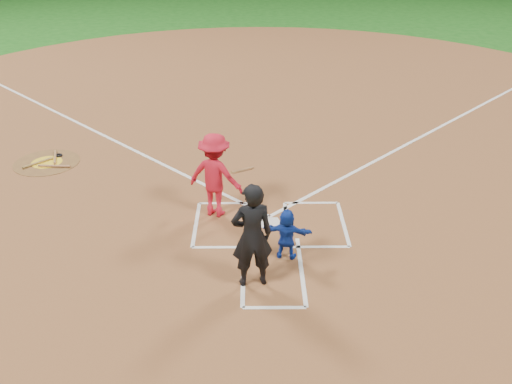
{
  "coord_description": "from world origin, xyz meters",
  "views": [
    {
      "loc": [
        -0.37,
        -10.53,
        6.38
      ],
      "look_at": [
        -0.3,
        -0.4,
        1.0
      ],
      "focal_mm": 40.0,
      "sensor_mm": 36.0,
      "label": 1
    }
  ],
  "objects_px": {
    "on_deck_circle": "(47,162)",
    "catcher": "(287,234)",
    "home_plate": "(270,223)",
    "batter_at_plate": "(215,175)",
    "umpire": "(252,236)"
  },
  "relations": [
    {
      "from": "catcher",
      "to": "umpire",
      "type": "bearing_deg",
      "value": 62.99
    },
    {
      "from": "home_plate",
      "to": "batter_at_plate",
      "type": "bearing_deg",
      "value": -21.05
    },
    {
      "from": "on_deck_circle",
      "to": "batter_at_plate",
      "type": "distance_m",
      "value": 5.45
    },
    {
      "from": "home_plate",
      "to": "batter_at_plate",
      "type": "height_order",
      "value": "batter_at_plate"
    },
    {
      "from": "on_deck_circle",
      "to": "batter_at_plate",
      "type": "xyz_separation_m",
      "value": [
        4.63,
        -2.71,
        0.94
      ]
    },
    {
      "from": "on_deck_circle",
      "to": "catcher",
      "type": "relative_size",
      "value": 1.63
    },
    {
      "from": "home_plate",
      "to": "catcher",
      "type": "height_order",
      "value": "catcher"
    },
    {
      "from": "home_plate",
      "to": "umpire",
      "type": "bearing_deg",
      "value": 79.62
    },
    {
      "from": "on_deck_circle",
      "to": "umpire",
      "type": "height_order",
      "value": "umpire"
    },
    {
      "from": "umpire",
      "to": "batter_at_plate",
      "type": "height_order",
      "value": "umpire"
    },
    {
      "from": "on_deck_circle",
      "to": "catcher",
      "type": "xyz_separation_m",
      "value": [
        6.09,
        -4.41,
        0.52
      ]
    },
    {
      "from": "batter_at_plate",
      "to": "catcher",
      "type": "bearing_deg",
      "value": -49.47
    },
    {
      "from": "catcher",
      "to": "batter_at_plate",
      "type": "distance_m",
      "value": 2.28
    },
    {
      "from": "home_plate",
      "to": "on_deck_circle",
      "type": "distance_m",
      "value": 6.61
    },
    {
      "from": "catcher",
      "to": "home_plate",
      "type": "bearing_deg",
      "value": -65.77
    }
  ]
}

